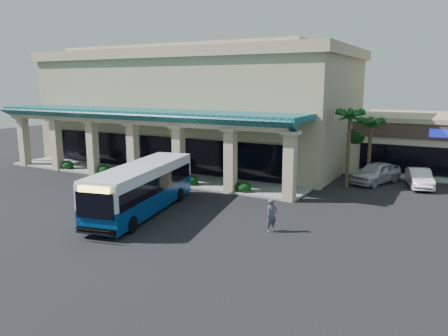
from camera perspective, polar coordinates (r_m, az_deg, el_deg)
The scene contains 11 objects.
ground at distance 28.32m, azimuth -6.83°, elevation -5.15°, with size 110.00×110.00×0.00m, color black.
main_building at distance 45.01m, azimuth -3.43°, elevation 8.23°, with size 30.80×14.80×11.35m, color tan, non-canonical shape.
arcade at distance 37.82m, azimuth -10.83°, elevation 3.23°, with size 30.00×6.20×5.70m, color #0D4852, non-canonical shape.
palm_0 at distance 34.18m, azimuth 15.97°, elevation 2.95°, with size 2.40×2.40×6.60m, color #103D14, non-canonical shape.
palm_1 at distance 36.96m, azimuth 18.50°, elevation 2.75°, with size 2.40×2.40×5.80m, color #103D14, non-canonical shape.
palm_2 at distance 48.12m, azimuth -24.57°, elevation 4.36°, with size 2.40×2.40×6.20m, color #103D14, non-canonical shape.
broadleaf_tree at distance 42.26m, azimuth 17.04°, elevation 3.14°, with size 2.60×2.60×4.81m, color black, non-canonical shape.
transit_bus at distance 27.11m, azimuth -10.63°, elevation -2.74°, with size 2.49×10.68×2.98m, color navy, non-canonical shape.
pedestrian at distance 23.59m, azimuth 6.23°, elevation -6.17°, with size 0.66×0.43×1.81m, color #47495C.
car_silver at distance 36.74m, azimuth 19.21°, elevation -0.59°, with size 2.00×4.98×1.70m, color silver.
car_white at distance 36.55m, azimuth 24.15°, elevation -1.21°, with size 1.52×4.35×1.43m, color silver.
Camera 1 is at (15.94, -22.05, 7.85)m, focal length 35.00 mm.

